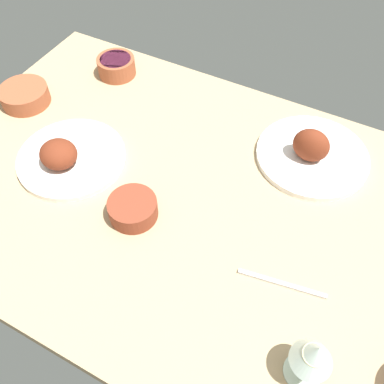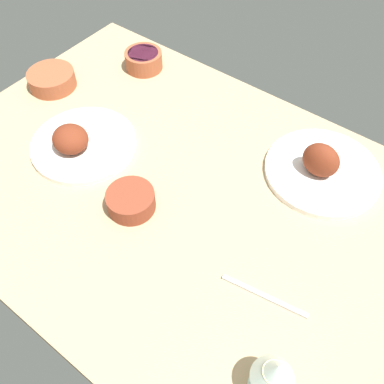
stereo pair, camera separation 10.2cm
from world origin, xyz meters
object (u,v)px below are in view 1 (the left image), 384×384
Objects in this scene: bowl_onions at (116,66)px; fork_loose at (282,284)px; wine_glass at (314,356)px; plate_center_main at (312,153)px; plate_far_side at (68,157)px; bowl_pasta at (133,208)px; bowl_potatoes at (25,95)px.

bowl_onions reaches higher than fork_loose.
fork_loose is (-70.89, 43.78, -2.63)cm from bowl_onions.
wine_glass is at bearing 113.27° from fork_loose.
bowl_onions is at bearing -5.75° from plate_center_main.
plate_far_side is 2.42× the size of bowl_pasta.
bowl_potatoes is 89.29cm from fork_loose.
bowl_onions is 0.62× the size of fork_loose.
fork_loose is at bearing 173.62° from plate_far_side.
wine_glass is 0.74× the size of fork_loose.
wine_glass reaches higher than bowl_pasta.
wine_glass is at bearing 162.88° from plate_far_side.
bowl_onions is 54.71cm from bowl_pasta.
plate_far_side is 1.49× the size of fork_loose.
bowl_potatoes is at bearing -19.95° from wine_glass.
plate_center_main is at bearing -73.46° from wine_glass.
fork_loose is at bearing 148.30° from bowl_onions.
plate_far_side is at bearing 152.82° from bowl_potatoes.
plate_far_side reaches higher than bowl_pasta.
wine_glass is at bearing 106.54° from plate_center_main.
bowl_pasta is 0.61× the size of fork_loose.
plate_far_side is at bearing 28.82° from plate_center_main.
plate_center_main is 2.52× the size of bowl_pasta.
plate_center_main reaches higher than plate_far_side.
bowl_onions is at bearing -124.16° from bowl_potatoes.
plate_far_side is 2.00× the size of bowl_potatoes.
bowl_onions is 0.83× the size of wine_glass.
plate_far_side is 61.59cm from fork_loose.
plate_center_main is at bearing 174.25° from bowl_onions.
bowl_potatoes and bowl_pasta have the same top height.
wine_glass is (-15.49, 52.17, 7.65)cm from plate_center_main.
plate_center_main is at bearing -130.53° from bowl_pasta.
fork_loose is at bearing -57.43° from wine_glass.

